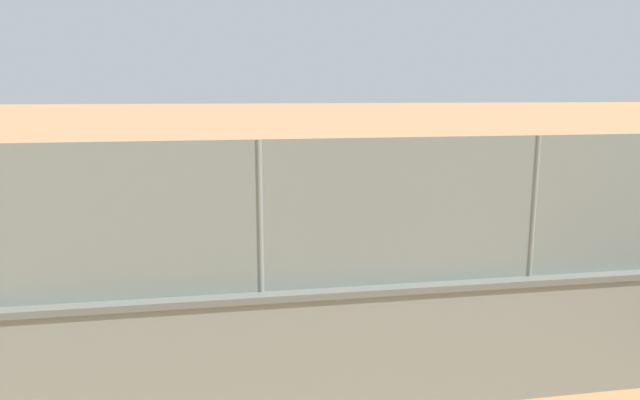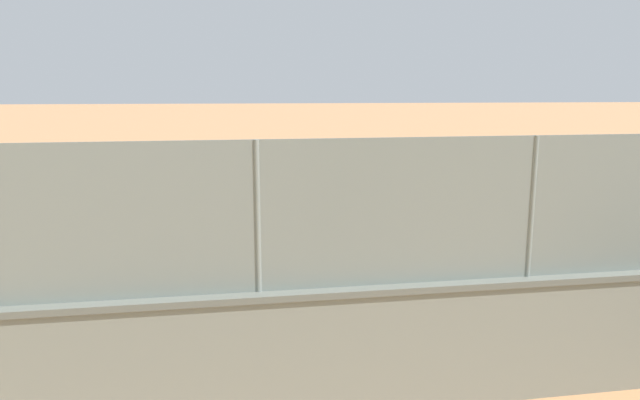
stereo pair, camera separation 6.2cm
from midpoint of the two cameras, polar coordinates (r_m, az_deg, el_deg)
The scene contains 4 objects.
ground_plane at distance 19.52m, azimuth 4.56°, elevation -0.72°, with size 260.00×260.00×0.00m, color tan.
player_at_service_line at distance 18.63m, azimuth -6.50°, elevation 1.41°, with size 1.03×0.69×1.49m.
player_baseline_waiting at distance 15.56m, azimuth -7.96°, elevation -0.37°, with size 0.70×1.15×1.54m.
sports_ball at distance 17.09m, azimuth -5.56°, elevation 2.19°, with size 0.23×0.23×0.23m, color orange.
Camera 1 is at (4.16, 18.67, 3.90)m, focal length 33.00 mm.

